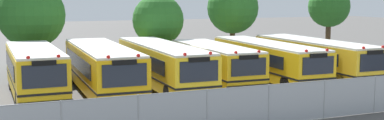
{
  "coord_description": "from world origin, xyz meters",
  "views": [
    {
      "loc": [
        -11.05,
        -27.4,
        5.44
      ],
      "look_at": [
        0.19,
        0.0,
        1.6
      ],
      "focal_mm": 46.56,
      "sensor_mm": 36.0,
      "label": 1
    }
  ],
  "objects_px": {
    "tree_1": "(31,15)",
    "tree_2": "(158,19)",
    "school_bus_4": "(267,59)",
    "tree_3": "(234,8)",
    "traffic_cone": "(319,102)",
    "school_bus_1": "(102,67)",
    "school_bus_2": "(162,64)",
    "school_bus_5": "(314,57)",
    "school_bus_3": "(214,62)",
    "tree_4": "(330,6)",
    "school_bus_0": "(35,70)"
  },
  "relations": [
    {
      "from": "tree_1",
      "to": "tree_2",
      "type": "distance_m",
      "value": 8.96
    },
    {
      "from": "school_bus_4",
      "to": "tree_3",
      "type": "distance_m",
      "value": 10.39
    },
    {
      "from": "tree_1",
      "to": "traffic_cone",
      "type": "bearing_deg",
      "value": -53.67
    },
    {
      "from": "school_bus_1",
      "to": "school_bus_2",
      "type": "relative_size",
      "value": 0.97
    },
    {
      "from": "tree_3",
      "to": "school_bus_4",
      "type": "bearing_deg",
      "value": -104.94
    },
    {
      "from": "school_bus_2",
      "to": "tree_3",
      "type": "distance_m",
      "value": 13.84
    },
    {
      "from": "tree_3",
      "to": "tree_1",
      "type": "bearing_deg",
      "value": -174.82
    },
    {
      "from": "tree_2",
      "to": "school_bus_1",
      "type": "bearing_deg",
      "value": -127.91
    },
    {
      "from": "tree_1",
      "to": "traffic_cone",
      "type": "height_order",
      "value": "tree_1"
    },
    {
      "from": "school_bus_1",
      "to": "school_bus_5",
      "type": "xyz_separation_m",
      "value": [
        14.12,
        -0.18,
        -0.06
      ]
    },
    {
      "from": "school_bus_3",
      "to": "school_bus_4",
      "type": "distance_m",
      "value": 3.63
    },
    {
      "from": "school_bus_1",
      "to": "tree_1",
      "type": "relative_size",
      "value": 1.75
    },
    {
      "from": "tree_1",
      "to": "tree_2",
      "type": "bearing_deg",
      "value": -4.53
    },
    {
      "from": "school_bus_5",
      "to": "traffic_cone",
      "type": "height_order",
      "value": "school_bus_5"
    },
    {
      "from": "tree_3",
      "to": "tree_4",
      "type": "xyz_separation_m",
      "value": [
        8.63,
        -1.35,
        0.12
      ]
    },
    {
      "from": "tree_4",
      "to": "tree_3",
      "type": "bearing_deg",
      "value": 171.1
    },
    {
      "from": "school_bus_4",
      "to": "traffic_cone",
      "type": "relative_size",
      "value": 17.21
    },
    {
      "from": "traffic_cone",
      "to": "school_bus_0",
      "type": "bearing_deg",
      "value": 146.74
    },
    {
      "from": "school_bus_5",
      "to": "traffic_cone",
      "type": "bearing_deg",
      "value": 55.79
    },
    {
      "from": "tree_2",
      "to": "traffic_cone",
      "type": "height_order",
      "value": "tree_2"
    },
    {
      "from": "school_bus_2",
      "to": "tree_4",
      "type": "bearing_deg",
      "value": -155.33
    },
    {
      "from": "school_bus_4",
      "to": "tree_2",
      "type": "bearing_deg",
      "value": -55.62
    },
    {
      "from": "tree_1",
      "to": "school_bus_3",
      "type": "bearing_deg",
      "value": -38.24
    },
    {
      "from": "tree_2",
      "to": "tree_3",
      "type": "distance_m",
      "value": 7.73
    },
    {
      "from": "school_bus_1",
      "to": "school_bus_4",
      "type": "xyz_separation_m",
      "value": [
        10.7,
        0.14,
        -0.09
      ]
    },
    {
      "from": "school_bus_0",
      "to": "tree_1",
      "type": "xyz_separation_m",
      "value": [
        0.53,
        8.02,
        2.69
      ]
    },
    {
      "from": "school_bus_4",
      "to": "tree_1",
      "type": "distance_m",
      "value": 16.2
    },
    {
      "from": "tree_2",
      "to": "school_bus_5",
      "type": "bearing_deg",
      "value": -43.14
    },
    {
      "from": "tree_3",
      "to": "school_bus_0",
      "type": "bearing_deg",
      "value": -150.55
    },
    {
      "from": "school_bus_5",
      "to": "school_bus_3",
      "type": "bearing_deg",
      "value": -3.66
    },
    {
      "from": "school_bus_2",
      "to": "traffic_cone",
      "type": "bearing_deg",
      "value": 123.16
    },
    {
      "from": "school_bus_0",
      "to": "school_bus_4",
      "type": "xyz_separation_m",
      "value": [
        14.27,
        -0.09,
        -0.1
      ]
    },
    {
      "from": "school_bus_5",
      "to": "tree_3",
      "type": "xyz_separation_m",
      "value": [
        -0.87,
        9.91,
        3.03
      ]
    },
    {
      "from": "school_bus_3",
      "to": "school_bus_5",
      "type": "distance_m",
      "value": 7.07
    },
    {
      "from": "tree_1",
      "to": "tree_2",
      "type": "xyz_separation_m",
      "value": [
        8.92,
        -0.71,
        -0.42
      ]
    },
    {
      "from": "tree_4",
      "to": "traffic_cone",
      "type": "xyz_separation_m",
      "value": [
        -13.04,
        -16.29,
        -4.22
      ]
    },
    {
      "from": "tree_4",
      "to": "school_bus_4",
      "type": "bearing_deg",
      "value": -143.65
    },
    {
      "from": "school_bus_4",
      "to": "tree_3",
      "type": "height_order",
      "value": "tree_3"
    },
    {
      "from": "school_bus_0",
      "to": "traffic_cone",
      "type": "distance_m",
      "value": 14.89
    },
    {
      "from": "tree_2",
      "to": "tree_4",
      "type": "xyz_separation_m",
      "value": [
        16.01,
        0.83,
        0.82
      ]
    },
    {
      "from": "school_bus_0",
      "to": "school_bus_1",
      "type": "bearing_deg",
      "value": 175.65
    },
    {
      "from": "school_bus_4",
      "to": "school_bus_1",
      "type": "bearing_deg",
      "value": 2.08
    },
    {
      "from": "tree_1",
      "to": "tree_4",
      "type": "distance_m",
      "value": 24.94
    },
    {
      "from": "tree_2",
      "to": "tree_3",
      "type": "bearing_deg",
      "value": 16.49
    },
    {
      "from": "school_bus_0",
      "to": "traffic_cone",
      "type": "bearing_deg",
      "value": 146.08
    },
    {
      "from": "tree_4",
      "to": "tree_2",
      "type": "bearing_deg",
      "value": -177.02
    },
    {
      "from": "school_bus_2",
      "to": "school_bus_3",
      "type": "distance_m",
      "value": 3.42
    },
    {
      "from": "school_bus_3",
      "to": "school_bus_5",
      "type": "height_order",
      "value": "school_bus_5"
    },
    {
      "from": "school_bus_1",
      "to": "tree_3",
      "type": "bearing_deg",
      "value": -142.57
    },
    {
      "from": "school_bus_2",
      "to": "school_bus_3",
      "type": "relative_size",
      "value": 1.24
    }
  ]
}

